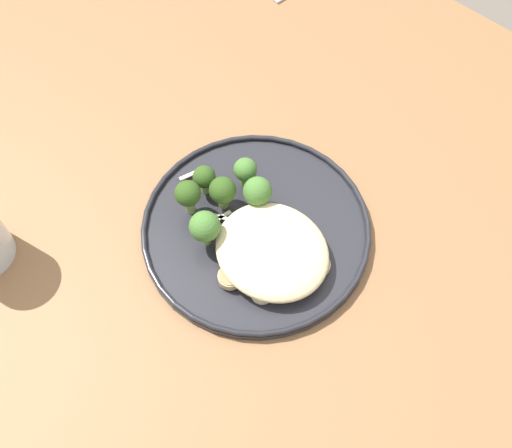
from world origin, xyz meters
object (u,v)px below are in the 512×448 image
seared_scallop_tilted_round (257,265)px  broccoli_floret_tall_stalk (188,195)px  broccoli_floret_beside_noodles (258,192)px  seared_scallop_large_seared (257,216)px  broccoli_floret_center_pile (223,191)px  broccoli_floret_near_rim (205,227)px  seared_scallop_right_edge (230,277)px  seared_scallop_left_edge (320,266)px  broccoli_floret_left_leaning (247,169)px  dinner_plate (256,229)px  broccoli_floret_right_tilted (204,178)px  seared_scallop_tiny_bay (280,266)px  seared_scallop_half_hidden (262,291)px

seared_scallop_tilted_round → broccoli_floret_tall_stalk: bearing=-1.7°
broccoli_floret_tall_stalk → broccoli_floret_beside_noodles: bearing=-133.6°
seared_scallop_tilted_round → seared_scallop_large_seared: 0.07m
broccoli_floret_center_pile → broccoli_floret_near_rim: broccoli_floret_near_rim is taller
seared_scallop_right_edge → broccoli_floret_tall_stalk: size_ratio=0.52×
seared_scallop_right_edge → seared_scallop_left_edge: same height
broccoli_floret_left_leaning → seared_scallop_large_seared: bearing=144.6°
dinner_plate → seared_scallop_left_edge: 0.10m
seared_scallop_right_edge → broccoli_floret_right_tilted: (0.11, -0.07, 0.02)m
broccoli_floret_tall_stalk → broccoli_floret_near_rim: bearing=159.1°
seared_scallop_left_edge → broccoli_floret_left_leaning: bearing=-12.8°
broccoli_floret_near_rim → seared_scallop_tiny_bay: bearing=-160.7°
broccoli_floret_center_pile → broccoli_floret_tall_stalk: (0.02, 0.04, 0.01)m
broccoli_floret_tall_stalk → broccoli_floret_left_leaning: size_ratio=1.21×
dinner_plate → broccoli_floret_right_tilted: bearing=2.1°
broccoli_floret_left_leaning → seared_scallop_tiny_bay: bearing=149.6°
seared_scallop_right_edge → broccoli_floret_right_tilted: 0.14m
seared_scallop_right_edge → broccoli_floret_right_tilted: bearing=-32.2°
seared_scallop_large_seared → broccoli_floret_left_leaning: bearing=-35.4°
seared_scallop_tilted_round → seared_scallop_tiny_bay: bearing=-139.7°
dinner_plate → seared_scallop_half_hidden: 0.09m
broccoli_floret_beside_noodles → broccoli_floret_tall_stalk: 0.09m
broccoli_floret_tall_stalk → broccoli_floret_center_pile: bearing=-125.3°
broccoli_floret_beside_noodles → seared_scallop_left_edge: bearing=172.9°
seared_scallop_half_hidden → seared_scallop_large_seared: bearing=-44.3°
seared_scallop_half_hidden → broccoli_floret_left_leaning: size_ratio=0.59×
seared_scallop_tiny_bay → broccoli_floret_beside_noodles: 0.10m
broccoli_floret_left_leaning → broccoli_floret_near_rim: bearing=103.7°
broccoli_floret_tall_stalk → broccoli_floret_left_leaning: (-0.02, -0.08, -0.01)m
broccoli_floret_left_leaning → dinner_plate: bearing=141.4°
seared_scallop_right_edge → broccoli_floret_center_pile: 0.11m
broccoli_floret_center_pile → dinner_plate: bearing=-177.2°
seared_scallop_large_seared → broccoli_floret_right_tilted: broccoli_floret_right_tilted is taller
dinner_plate → seared_scallop_tilted_round: bearing=133.9°
dinner_plate → broccoli_floret_center_pile: broccoli_floret_center_pile is taller
seared_scallop_right_edge → seared_scallop_half_hidden: size_ratio=1.07×
broccoli_floret_right_tilted → broccoli_floret_left_leaning: 0.06m
broccoli_floret_beside_noodles → broccoli_floret_near_rim: 0.08m
seared_scallop_large_seared → broccoli_floret_beside_noodles: bearing=-47.6°
broccoli_floret_beside_noodles → broccoli_floret_tall_stalk: size_ratio=0.97×
seared_scallop_left_edge → broccoli_floret_left_leaning: size_ratio=0.51×
seared_scallop_left_edge → broccoli_floret_right_tilted: size_ratio=0.51×
dinner_plate → seared_scallop_tiny_bay: bearing=158.6°
seared_scallop_tilted_round → seared_scallop_large_seared: bearing=-47.9°
seared_scallop_tilted_round → broccoli_floret_left_leaning: broccoli_floret_left_leaning is taller
seared_scallop_left_edge → broccoli_floret_tall_stalk: broccoli_floret_tall_stalk is taller
broccoli_floret_near_rim → seared_scallop_large_seared: bearing=-111.6°
seared_scallop_half_hidden → broccoli_floret_left_leaning: broccoli_floret_left_leaning is taller
seared_scallop_tilted_round → broccoli_floret_beside_noodles: (0.06, -0.07, 0.03)m
broccoli_floret_center_pile → seared_scallop_half_hidden: bearing=153.8°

